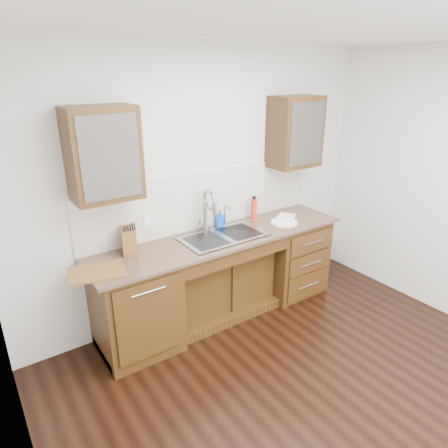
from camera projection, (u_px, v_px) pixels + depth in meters
ground at (322, 403)px, 3.21m from camera, size 4.00×3.50×0.10m
ceiling at (368, 12)px, 2.19m from camera, size 4.00×3.50×0.10m
wall_back at (202, 185)px, 4.08m from camera, size 4.00×0.10×2.70m
wall_left at (3, 362)px, 1.62m from camera, size 0.10×3.50×2.70m
base_cabinet_left at (136, 306)px, 3.63m from camera, size 0.70×0.62×0.88m
base_cabinet_center at (217, 282)px, 4.24m from camera, size 1.20×0.44×0.70m
base_cabinet_right at (289, 255)px, 4.64m from camera, size 0.70×0.62×0.88m
countertop at (223, 238)px, 3.96m from camera, size 2.70×0.65×0.03m
backsplash at (205, 200)px, 4.09m from camera, size 2.70×0.02×0.59m
sink at (223, 245)px, 3.97m from camera, size 0.84×0.46×0.19m
faucet at (205, 213)px, 4.01m from camera, size 0.04×0.04×0.40m
filter_tap at (225, 215)px, 4.18m from camera, size 0.02×0.02×0.24m
upper_cabinet_left at (103, 154)px, 3.19m from camera, size 0.55×0.34×0.75m
upper_cabinet_right at (295, 132)px, 4.29m from camera, size 0.55×0.34×0.75m
outlet_left at (148, 221)px, 3.77m from camera, size 0.08×0.01×0.12m
outlet_right at (255, 197)px, 4.45m from camera, size 0.08×0.01×0.12m
soap_bottle at (219, 218)px, 4.18m from camera, size 0.10×0.10×0.17m
water_bottle at (254, 209)px, 4.34m from camera, size 0.07×0.07×0.24m
plate at (284, 222)px, 4.29m from camera, size 0.35×0.35×0.02m
dish_towel at (285, 218)px, 4.35m from camera, size 0.28×0.26×0.04m
knife_block at (129, 241)px, 3.57m from camera, size 0.18×0.23×0.23m
cutting_board at (97, 272)px, 3.24m from camera, size 0.50×0.40×0.02m
cup_left_a at (97, 161)px, 3.18m from camera, size 0.15×0.15×0.09m
cup_left_b at (115, 159)px, 3.26m from camera, size 0.14×0.14×0.10m
cup_right_a at (287, 137)px, 4.25m from camera, size 0.14×0.14×0.11m
cup_right_b at (298, 137)px, 4.34m from camera, size 0.11×0.11×0.09m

